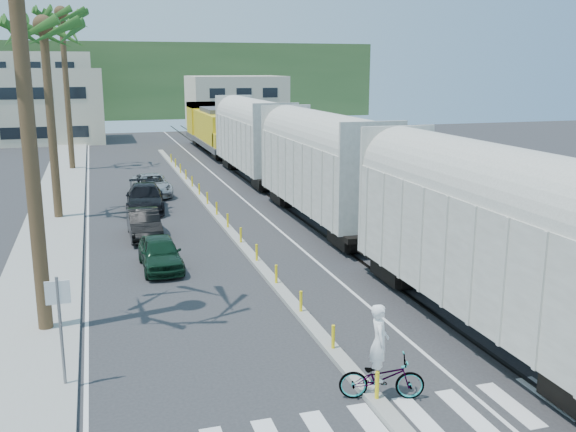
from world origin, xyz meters
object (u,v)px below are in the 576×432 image
(car_lead, at_px, (160,253))
(car_second, at_px, (144,224))
(street_sign, at_px, (60,316))
(cyclist, at_px, (381,369))

(car_lead, xyz_separation_m, car_second, (-0.23, 5.23, 0.01))
(street_sign, relative_size, cyclist, 1.18)
(street_sign, bearing_deg, car_lead, 70.42)
(street_sign, bearing_deg, cyclist, -20.31)
(car_lead, bearing_deg, cyclist, -72.74)
(street_sign, height_order, cyclist, street_sign)
(car_second, bearing_deg, street_sign, -102.58)
(street_sign, height_order, car_lead, street_sign)
(car_lead, height_order, cyclist, cyclist)
(street_sign, distance_m, car_second, 15.14)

